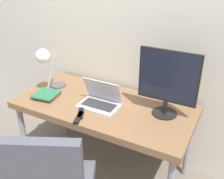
{
  "coord_description": "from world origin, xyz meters",
  "views": [
    {
      "loc": [
        0.97,
        -1.32,
        1.9
      ],
      "look_at": [
        0.1,
        0.33,
        0.93
      ],
      "focal_mm": 42.0,
      "sensor_mm": 36.0,
      "label": 1
    }
  ],
  "objects": [
    {
      "name": "desk",
      "position": [
        0.0,
        0.37,
        0.69
      ],
      "size": [
        1.53,
        0.73,
        0.75
      ],
      "color": "brown",
      "rests_on": "ground_plane"
    },
    {
      "name": "book_stack",
      "position": [
        -0.53,
        0.23,
        0.77
      ],
      "size": [
        0.24,
        0.22,
        0.04
      ],
      "color": "#B2382D",
      "rests_on": "desk"
    },
    {
      "name": "tv_remote",
      "position": [
        -0.09,
        0.14,
        0.76
      ],
      "size": [
        0.11,
        0.15,
        0.02
      ],
      "color": "black",
      "rests_on": "desk"
    },
    {
      "name": "laptop",
      "position": [
        -0.02,
        0.33,
        0.8
      ],
      "size": [
        0.34,
        0.23,
        0.23
      ],
      "color": "silver",
      "rests_on": "desk"
    },
    {
      "name": "monitor",
      "position": [
        0.51,
        0.46,
        1.05
      ],
      "size": [
        0.47,
        0.2,
        0.54
      ],
      "color": "black",
      "rests_on": "desk"
    },
    {
      "name": "media_remote",
      "position": [
        -0.06,
        0.08,
        0.76
      ],
      "size": [
        0.08,
        0.17,
        0.02
      ],
      "color": "black",
      "rests_on": "desk"
    },
    {
      "name": "wall_back",
      "position": [
        0.0,
        0.8,
        1.3
      ],
      "size": [
        8.0,
        0.05,
        2.6
      ],
      "color": "beige",
      "rests_on": "ground_plane"
    },
    {
      "name": "desk_lamp",
      "position": [
        -0.57,
        0.32,
        1.06
      ],
      "size": [
        0.14,
        0.3,
        0.43
      ],
      "color": "#4C4C51",
      "rests_on": "desk"
    }
  ]
}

